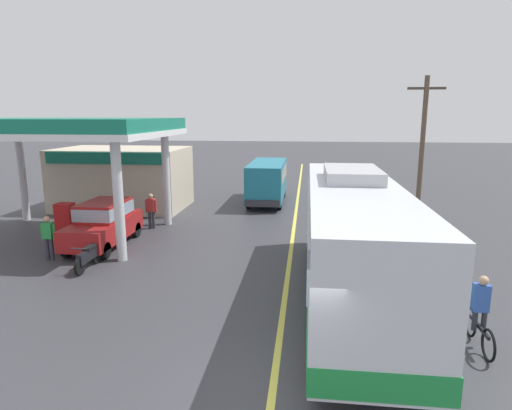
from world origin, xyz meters
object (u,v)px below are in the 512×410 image
at_px(coach_bus_main, 353,241).
at_px(motorcycle_parked_forecourt, 88,256).
at_px(car_at_pump, 104,222).
at_px(pedestrian_by_shop, 48,235).
at_px(pedestrian_near_pump, 151,209).
at_px(minibus_opposing_lane, 267,178).
at_px(cyclist_on_shoulder, 480,315).

bearing_deg(coach_bus_main, motorcycle_parked_forecourt, 170.82).
xyz_separation_m(car_at_pump, pedestrian_by_shop, (-1.20, -1.94, -0.08)).
relative_size(car_at_pump, pedestrian_near_pump, 2.53).
distance_m(minibus_opposing_lane, motorcycle_parked_forecourt, 13.41).
relative_size(car_at_pump, pedestrian_by_shop, 2.53).
height_order(car_at_pump, motorcycle_parked_forecourt, car_at_pump).
bearing_deg(car_at_pump, motorcycle_parked_forecourt, -75.82).
bearing_deg(motorcycle_parked_forecourt, pedestrian_by_shop, 159.12).
height_order(coach_bus_main, pedestrian_by_shop, coach_bus_main).
distance_m(cyclist_on_shoulder, pedestrian_by_shop, 14.09).
xyz_separation_m(minibus_opposing_lane, cyclist_on_shoulder, (6.37, -16.25, -0.69)).
distance_m(coach_bus_main, pedestrian_by_shop, 10.91).
bearing_deg(cyclist_on_shoulder, coach_bus_main, 137.10).
bearing_deg(motorcycle_parked_forecourt, minibus_opposing_lane, 67.70).
bearing_deg(pedestrian_near_pump, motorcycle_parked_forecourt, -92.62).
height_order(motorcycle_parked_forecourt, pedestrian_by_shop, pedestrian_by_shop).
bearing_deg(pedestrian_by_shop, pedestrian_near_pump, 66.25).
relative_size(cyclist_on_shoulder, pedestrian_near_pump, 1.10).
height_order(cyclist_on_shoulder, motorcycle_parked_forecourt, cyclist_on_shoulder).
xyz_separation_m(pedestrian_near_pump, pedestrian_by_shop, (-2.13, -4.84, 0.00)).
height_order(minibus_opposing_lane, pedestrian_near_pump, minibus_opposing_lane).
xyz_separation_m(cyclist_on_shoulder, pedestrian_near_pump, (-11.19, 9.44, 0.15)).
bearing_deg(cyclist_on_shoulder, pedestrian_by_shop, 160.94).
relative_size(cyclist_on_shoulder, pedestrian_by_shop, 1.10).
distance_m(motorcycle_parked_forecourt, pedestrian_near_pump, 5.58).
bearing_deg(pedestrian_near_pump, pedestrian_by_shop, -113.75).
xyz_separation_m(car_at_pump, minibus_opposing_lane, (5.74, 9.71, 0.46)).
height_order(car_at_pump, pedestrian_near_pump, car_at_pump).
distance_m(car_at_pump, pedestrian_by_shop, 2.29).
relative_size(coach_bus_main, cyclist_on_shoulder, 6.07).
bearing_deg(pedestrian_by_shop, car_at_pump, 58.20).
relative_size(motorcycle_parked_forecourt, pedestrian_near_pump, 1.08).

